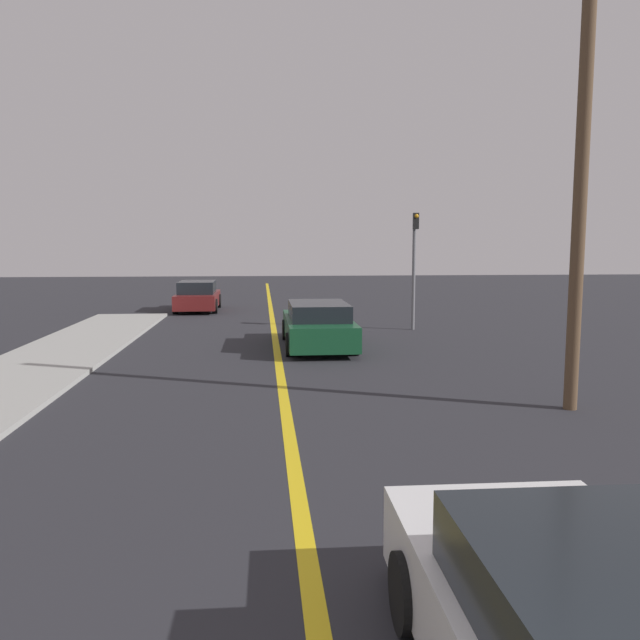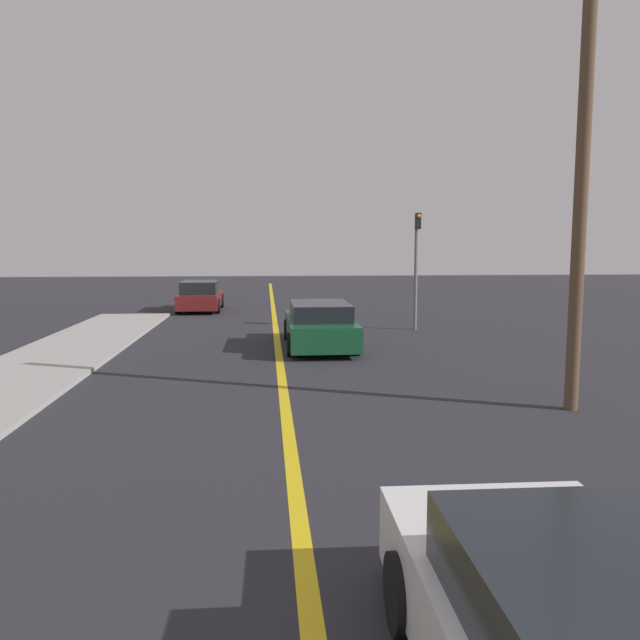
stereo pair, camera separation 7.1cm
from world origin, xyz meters
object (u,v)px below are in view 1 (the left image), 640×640
traffic_light (414,259)px  car_ahead_center (318,325)px  car_far_distant (198,297)px  utility_pole (580,194)px

traffic_light → car_ahead_center: bearing=-136.9°
traffic_light → car_far_distant: bearing=138.5°
car_ahead_center → traffic_light: (3.67, 3.44, 1.84)m
utility_pole → car_ahead_center: bearing=118.3°
traffic_light → utility_pole: utility_pole is taller
traffic_light → utility_pole: (0.26, -10.74, 1.34)m
car_far_distant → utility_pole: utility_pole is taller
car_far_distant → utility_pole: (8.43, -17.96, 3.18)m
traffic_light → utility_pole: 10.83m
utility_pole → traffic_light: bearing=91.4°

